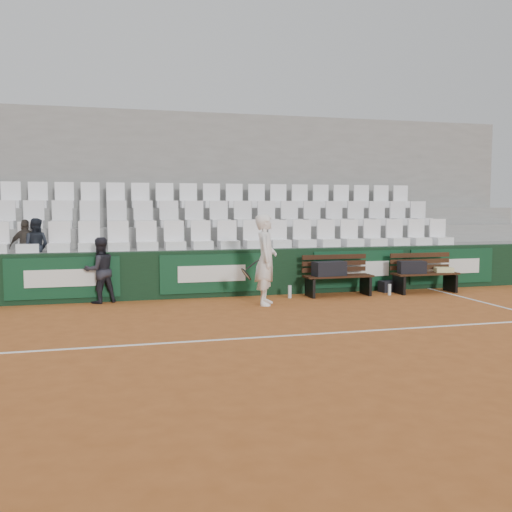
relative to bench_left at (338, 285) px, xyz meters
The scene contains 22 objects.
ground 4.22m from the bench_left, 126.46° to the right, with size 80.00×80.00×0.00m, color #A95826.
court_baseline 4.22m from the bench_left, 126.46° to the right, with size 18.00×0.06×0.01m, color white.
back_barrier 2.52m from the bench_left, 166.12° to the left, with size 18.00×0.34×1.00m.
grandstand_tier_front 2.81m from the bench_left, 153.75° to the left, with size 18.00×0.95×1.00m, color gray.
grandstand_tier_mid 3.36m from the bench_left, 138.89° to the left, with size 18.00×0.95×1.45m, color gray.
grandstand_tier_back 4.08m from the bench_left, 128.62° to the left, with size 18.00×0.95×1.90m, color gray.
grandstand_rear_wall 4.93m from the bench_left, 123.67° to the left, with size 18.00×0.30×4.40m, color gray.
seat_row_front 2.93m from the bench_left, 157.05° to the left, with size 11.90×0.44×0.63m, color white.
seat_row_mid 3.56m from the bench_left, 141.25° to the left, with size 11.90×0.44×0.63m, color silver.
seat_row_back 4.36m from the bench_left, 130.23° to the left, with size 11.90×0.44×0.63m, color white.
bench_left is the anchor object (origin of this frame).
bench_right 2.08m from the bench_left, ahead, with size 1.50×0.56×0.45m, color #371E10.
sports_bag_left 0.44m from the bench_left, behind, with size 0.72×0.31×0.31m, color black.
sports_bag_right 1.75m from the bench_left, ahead, with size 0.59×0.27×0.27m, color black.
towel 2.56m from the bench_left, ahead, with size 0.39×0.28×0.11m, color beige.
sports_bag_ground 1.36m from the bench_left, 10.50° to the left, with size 0.41×0.25×0.25m, color black.
water_bottle_near 1.12m from the bench_left, behind, with size 0.08×0.08×0.27m, color silver.
water_bottle_far 1.14m from the bench_left, 10.92° to the right, with size 0.07×0.07×0.25m, color silver.
tennis_player 2.07m from the bench_left, 159.57° to the right, with size 0.81×0.76×1.79m.
ball_kid 5.03m from the bench_left, behind, with size 0.64×0.50×1.33m, color black.
spectator_b 6.68m from the bench_left, behind, with size 0.66×0.27×1.12m, color #342F2A.
spectator_c 6.51m from the bench_left, 169.96° to the left, with size 0.56×0.44×1.15m, color black.
Camera 1 is at (-2.37, -8.02, 1.94)m, focal length 40.00 mm.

